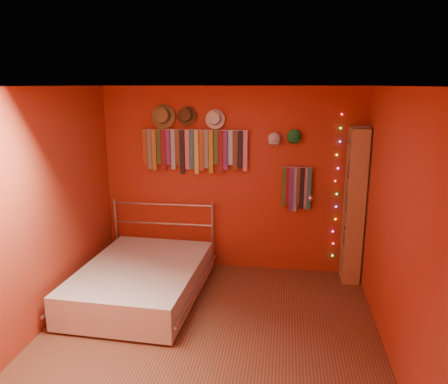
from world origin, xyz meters
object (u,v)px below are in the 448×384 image
at_px(tie_rack, 194,149).
at_px(bookshelf, 358,206).
at_px(bed, 142,280).
at_px(reading_lamp, 310,198).

height_order(tie_rack, bookshelf, bookshelf).
xyz_separation_m(tie_rack, bed, (-0.45, -1.03, -1.45)).
bearing_deg(tie_rack, bookshelf, -4.12).
bearing_deg(tie_rack, bed, -113.69).
height_order(tie_rack, bed, tie_rack).
xyz_separation_m(bookshelf, bed, (-2.60, -0.88, -0.80)).
distance_m(tie_rack, reading_lamp, 1.66).
xyz_separation_m(tie_rack, bookshelf, (2.15, -0.15, -0.66)).
bearing_deg(tie_rack, reading_lamp, -6.20).
height_order(tie_rack, reading_lamp, tie_rack).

